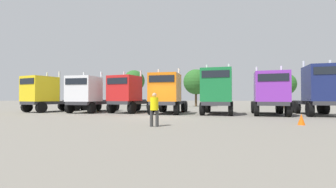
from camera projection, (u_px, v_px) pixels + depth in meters
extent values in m
plane|color=slate|center=(158.00, 117.00, 16.57)|extent=(200.00, 200.00, 0.00)
cube|color=#333338|center=(57.00, 102.00, 23.91)|extent=(3.47, 6.68, 0.30)
cube|color=yellow|center=(40.00, 89.00, 22.23)|extent=(2.88, 3.01, 2.42)
cube|color=black|center=(27.00, 81.00, 21.07)|extent=(2.06, 0.47, 0.55)
cylinder|color=silver|center=(59.00, 86.00, 23.11)|extent=(0.21, 0.21, 3.02)
cylinder|color=silver|center=(47.00, 87.00, 23.95)|extent=(0.21, 0.21, 3.02)
cylinder|color=#333338|center=(68.00, 100.00, 25.17)|extent=(1.30, 1.30, 0.12)
cylinder|color=black|center=(41.00, 107.00, 21.19)|extent=(0.55, 1.07, 1.02)
cylinder|color=black|center=(27.00, 107.00, 22.16)|extent=(0.55, 1.07, 1.02)
cylinder|color=black|center=(76.00, 106.00, 24.84)|extent=(0.55, 1.07, 1.02)
cylinder|color=black|center=(63.00, 106.00, 25.81)|extent=(0.55, 1.07, 1.02)
cylinder|color=black|center=(84.00, 106.00, 25.82)|extent=(0.55, 1.07, 1.02)
cylinder|color=black|center=(70.00, 105.00, 26.80)|extent=(0.55, 1.07, 1.02)
cube|color=#333338|center=(95.00, 103.00, 22.93)|extent=(2.48, 6.45, 0.30)
cube|color=white|center=(84.00, 89.00, 21.10)|extent=(2.51, 2.67, 2.31)
cube|color=black|center=(76.00, 81.00, 19.83)|extent=(2.10, 0.13, 0.55)
cylinder|color=silver|center=(101.00, 86.00, 22.32)|extent=(0.19, 0.19, 2.91)
cylinder|color=silver|center=(84.00, 87.00, 22.70)|extent=(0.19, 0.19, 2.91)
cylinder|color=#333338|center=(102.00, 100.00, 24.31)|extent=(1.15, 1.15, 0.12)
cylinder|color=black|center=(92.00, 108.00, 20.27)|extent=(0.40, 1.04, 1.03)
cylinder|color=black|center=(70.00, 108.00, 20.72)|extent=(0.40, 1.04, 1.03)
cylinder|color=black|center=(112.00, 106.00, 24.25)|extent=(0.40, 1.04, 1.03)
cylinder|color=black|center=(93.00, 106.00, 24.70)|extent=(0.40, 1.04, 1.03)
cylinder|color=black|center=(116.00, 106.00, 25.33)|extent=(0.40, 1.04, 1.03)
cylinder|color=black|center=(98.00, 106.00, 25.77)|extent=(0.40, 1.04, 1.03)
cube|color=#333338|center=(134.00, 102.00, 22.43)|extent=(3.06, 6.07, 0.30)
cube|color=red|center=(125.00, 89.00, 20.86)|extent=(2.73, 2.68, 2.30)
cube|color=black|center=(117.00, 81.00, 19.77)|extent=(2.08, 0.36, 0.55)
cylinder|color=silver|center=(141.00, 86.00, 21.71)|extent=(0.21, 0.21, 2.90)
cylinder|color=silver|center=(124.00, 86.00, 22.45)|extent=(0.21, 0.21, 2.90)
cylinder|color=#333338|center=(141.00, 100.00, 23.61)|extent=(1.26, 1.26, 0.12)
cylinder|color=black|center=(132.00, 108.00, 19.97)|extent=(0.51, 1.12, 1.08)
cylinder|color=black|center=(112.00, 107.00, 20.83)|extent=(0.51, 1.12, 1.08)
cylinder|color=black|center=(150.00, 106.00, 23.19)|extent=(0.51, 1.12, 1.08)
cylinder|color=black|center=(132.00, 106.00, 24.05)|extent=(0.51, 1.12, 1.08)
cylinder|color=black|center=(155.00, 106.00, 24.20)|extent=(0.51, 1.12, 1.08)
cylinder|color=black|center=(137.00, 106.00, 25.06)|extent=(0.51, 1.12, 1.08)
cube|color=#333338|center=(169.00, 103.00, 21.01)|extent=(2.36, 6.03, 0.30)
cube|color=orange|center=(165.00, 88.00, 19.33)|extent=(2.46, 2.56, 2.36)
cube|color=black|center=(161.00, 79.00, 18.11)|extent=(2.10, 0.10, 0.55)
cylinder|color=silver|center=(179.00, 85.00, 20.49)|extent=(0.18, 0.18, 2.96)
cylinder|color=silver|center=(159.00, 85.00, 20.91)|extent=(0.18, 0.18, 2.96)
cylinder|color=#333338|center=(172.00, 100.00, 22.29)|extent=(1.13, 1.13, 0.12)
cylinder|color=black|center=(177.00, 109.00, 18.52)|extent=(0.38, 1.07, 1.06)
cylinder|color=black|center=(151.00, 108.00, 19.01)|extent=(0.38, 1.07, 1.06)
cylinder|color=black|center=(184.00, 107.00, 22.11)|extent=(0.38, 1.07, 1.06)
cylinder|color=black|center=(162.00, 107.00, 22.60)|extent=(0.38, 1.07, 1.06)
cylinder|color=black|center=(185.00, 106.00, 23.18)|extent=(0.38, 1.07, 1.06)
cylinder|color=black|center=(164.00, 106.00, 23.67)|extent=(0.38, 1.07, 1.06)
cube|color=#333338|center=(218.00, 103.00, 20.05)|extent=(2.40, 5.86, 0.30)
cube|color=#197238|center=(217.00, 85.00, 18.52)|extent=(2.49, 2.63, 2.66)
cube|color=black|center=(215.00, 74.00, 17.30)|extent=(2.10, 0.11, 0.55)
cylinder|color=silver|center=(229.00, 83.00, 19.63)|extent=(0.19, 0.19, 3.26)
cylinder|color=silver|center=(207.00, 83.00, 20.16)|extent=(0.19, 0.19, 3.26)
cylinder|color=#333338|center=(219.00, 100.00, 21.28)|extent=(1.14, 1.14, 0.12)
cylinder|color=black|center=(231.00, 109.00, 17.63)|extent=(0.39, 1.07, 1.06)
cylinder|color=black|center=(202.00, 109.00, 18.25)|extent=(0.39, 1.07, 1.06)
cylinder|color=black|center=(231.00, 107.00, 20.97)|extent=(0.39, 1.07, 1.06)
cylinder|color=black|center=(207.00, 107.00, 21.59)|extent=(0.39, 1.07, 1.06)
cylinder|color=black|center=(231.00, 107.00, 22.03)|extent=(0.39, 1.07, 1.06)
cylinder|color=black|center=(209.00, 107.00, 22.65)|extent=(0.39, 1.07, 1.06)
cube|color=#333338|center=(269.00, 103.00, 19.13)|extent=(2.51, 5.79, 0.30)
cube|color=purple|center=(271.00, 87.00, 17.55)|extent=(2.52, 2.44, 2.30)
cube|color=black|center=(273.00, 77.00, 16.43)|extent=(2.10, 0.16, 0.55)
cylinder|color=silver|center=(282.00, 84.00, 18.51)|extent=(0.19, 0.19, 2.90)
cylinder|color=silver|center=(257.00, 84.00, 19.08)|extent=(0.19, 0.19, 2.90)
cylinder|color=#333338|center=(267.00, 100.00, 20.32)|extent=(1.16, 1.16, 0.12)
cylinder|color=black|center=(288.00, 110.00, 16.75)|extent=(0.41, 1.09, 1.08)
cylinder|color=black|center=(256.00, 109.00, 17.41)|extent=(0.41, 1.09, 1.08)
cylinder|color=black|center=(280.00, 108.00, 19.97)|extent=(0.41, 1.09, 1.08)
cylinder|color=black|center=(254.00, 107.00, 20.63)|extent=(0.41, 1.09, 1.08)
cylinder|color=black|center=(278.00, 107.00, 21.02)|extent=(0.41, 1.09, 1.08)
cylinder|color=black|center=(253.00, 107.00, 21.68)|extent=(0.41, 1.09, 1.08)
cube|color=#333338|center=(316.00, 103.00, 18.73)|extent=(2.42, 5.97, 0.30)
cube|color=navy|center=(324.00, 83.00, 17.17)|extent=(2.49, 2.67, 2.71)
cube|color=black|center=(330.00, 70.00, 15.92)|extent=(2.10, 0.12, 0.55)
cylinder|color=silver|center=(330.00, 80.00, 18.29)|extent=(0.19, 0.19, 3.31)
cylinder|color=silver|center=(304.00, 81.00, 18.82)|extent=(0.19, 0.19, 3.31)
cylinder|color=#333338|center=(311.00, 100.00, 19.97)|extent=(1.14, 1.14, 0.12)
cylinder|color=black|center=(310.00, 109.00, 16.88)|extent=(0.39, 1.13, 1.12)
cylinder|color=black|center=(325.00, 108.00, 19.70)|extent=(0.39, 1.13, 1.12)
cylinder|color=black|center=(297.00, 107.00, 20.32)|extent=(0.39, 1.13, 1.12)
cylinder|color=black|center=(321.00, 107.00, 20.76)|extent=(0.39, 1.13, 1.12)
cylinder|color=black|center=(294.00, 107.00, 21.38)|extent=(0.39, 1.13, 1.12)
cylinder|color=#333333|center=(152.00, 118.00, 11.10)|extent=(0.17, 0.17, 0.80)
cylinder|color=#333333|center=(157.00, 118.00, 11.06)|extent=(0.17, 0.17, 0.80)
cylinder|color=yellow|center=(154.00, 104.00, 11.09)|extent=(0.43, 0.43, 0.64)
sphere|color=tan|center=(154.00, 95.00, 11.10)|extent=(0.22, 0.22, 0.22)
cone|color=#F2590C|center=(301.00, 119.00, 11.74)|extent=(0.36, 0.36, 0.58)
cylinder|color=#4C3823|center=(134.00, 98.00, 39.56)|extent=(0.36, 0.36, 2.91)
sphere|color=#286023|center=(134.00, 81.00, 39.61)|extent=(3.72, 3.72, 3.72)
cylinder|color=#4C3823|center=(196.00, 99.00, 37.16)|extent=(0.36, 0.36, 2.39)
sphere|color=#286023|center=(196.00, 82.00, 37.21)|extent=(4.14, 4.14, 4.14)
cylinder|color=#4C3823|center=(284.00, 100.00, 31.82)|extent=(0.36, 0.36, 2.09)
sphere|color=#286023|center=(284.00, 84.00, 31.86)|extent=(3.17, 3.17, 3.17)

